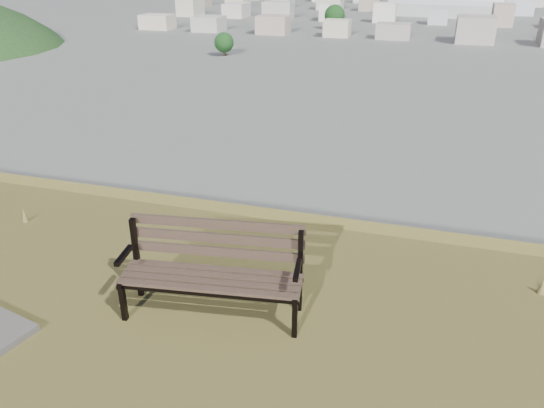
% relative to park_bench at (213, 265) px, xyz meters
% --- Properties ---
extents(park_bench, '(1.79, 0.79, 0.90)m').
position_rel_park_bench_xyz_m(park_bench, '(0.00, 0.00, 0.00)').
color(park_bench, '#443527').
rests_on(park_bench, hilltop_mesa).
extents(arena, '(55.29, 30.45, 22.11)m').
position_rel_park_bench_xyz_m(arena, '(3.95, 282.88, -20.30)').
color(arena, '#B5B5B1').
rests_on(arena, ground).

